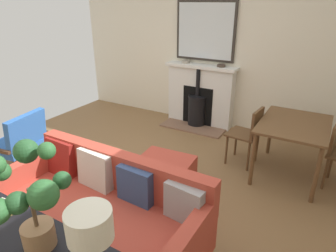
{
  "coord_description": "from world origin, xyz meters",
  "views": [
    {
      "loc": [
        2.35,
        2.02,
        2.16
      ],
      "look_at": [
        -0.55,
        0.35,
        0.72
      ],
      "focal_mm": 31.61,
      "sensor_mm": 36.0,
      "label": 1
    }
  ],
  "objects_px": {
    "fireplace": "(199,98)",
    "mantel_bowl_near": "(186,61)",
    "console_table": "(18,238)",
    "potted_plant": "(29,196)",
    "armchair_accent": "(20,140)",
    "dining_table": "(294,130)",
    "table_lamp_far_end": "(90,228)",
    "mantel_bowl_far": "(221,66)",
    "sofa": "(103,209)",
    "ottoman": "(163,173)",
    "dining_chair_near_fireplace": "(249,132)"
  },
  "relations": [
    {
      "from": "mantel_bowl_far",
      "to": "sofa",
      "type": "relative_size",
      "value": 0.07
    },
    {
      "from": "fireplace",
      "to": "table_lamp_far_end",
      "type": "xyz_separation_m",
      "value": [
        3.93,
        1.14,
        0.59
      ]
    },
    {
      "from": "armchair_accent",
      "to": "sofa",
      "type": "bearing_deg",
      "value": 76.56
    },
    {
      "from": "mantel_bowl_far",
      "to": "sofa",
      "type": "xyz_separation_m",
      "value": [
        3.15,
        0.07,
        -0.77
      ]
    },
    {
      "from": "mantel_bowl_far",
      "to": "dining_table",
      "type": "xyz_separation_m",
      "value": [
        1.05,
        1.39,
        -0.48
      ]
    },
    {
      "from": "ottoman",
      "to": "armchair_accent",
      "type": "height_order",
      "value": "armchair_accent"
    },
    {
      "from": "sofa",
      "to": "armchair_accent",
      "type": "height_order",
      "value": "armchair_accent"
    },
    {
      "from": "dining_table",
      "to": "mantel_bowl_far",
      "type": "bearing_deg",
      "value": -127.06
    },
    {
      "from": "armchair_accent",
      "to": "dining_chair_near_fireplace",
      "type": "height_order",
      "value": "same"
    },
    {
      "from": "mantel_bowl_far",
      "to": "dining_chair_near_fireplace",
      "type": "height_order",
      "value": "mantel_bowl_far"
    },
    {
      "from": "table_lamp_far_end",
      "to": "potted_plant",
      "type": "height_order",
      "value": "potted_plant"
    },
    {
      "from": "mantel_bowl_near",
      "to": "table_lamp_far_end",
      "type": "bearing_deg",
      "value": 20.11
    },
    {
      "from": "dining_chair_near_fireplace",
      "to": "potted_plant",
      "type": "bearing_deg",
      "value": -9.55
    },
    {
      "from": "fireplace",
      "to": "mantel_bowl_near",
      "type": "distance_m",
      "value": 0.71
    },
    {
      "from": "fireplace",
      "to": "dining_table",
      "type": "distance_m",
      "value": 2.03
    },
    {
      "from": "sofa",
      "to": "dining_chair_near_fireplace",
      "type": "xyz_separation_m",
      "value": [
        -2.09,
        0.77,
        0.15
      ]
    },
    {
      "from": "potted_plant",
      "to": "mantel_bowl_far",
      "type": "bearing_deg",
      "value": -174.94
    },
    {
      "from": "mantel_bowl_near",
      "to": "potted_plant",
      "type": "xyz_separation_m",
      "value": [
        3.98,
        1.02,
        0.01
      ]
    },
    {
      "from": "potted_plant",
      "to": "dining_table",
      "type": "bearing_deg",
      "value": 160.49
    },
    {
      "from": "fireplace",
      "to": "dining_chair_near_fireplace",
      "type": "relative_size",
      "value": 1.55
    },
    {
      "from": "fireplace",
      "to": "armchair_accent",
      "type": "xyz_separation_m",
      "value": [
        2.7,
        -1.36,
        -0.04
      ]
    },
    {
      "from": "mantel_bowl_far",
      "to": "table_lamp_far_end",
      "type": "bearing_deg",
      "value": 11.15
    },
    {
      "from": "mantel_bowl_far",
      "to": "dining_table",
      "type": "distance_m",
      "value": 1.81
    },
    {
      "from": "sofa",
      "to": "dining_chair_near_fireplace",
      "type": "bearing_deg",
      "value": 159.71
    },
    {
      "from": "fireplace",
      "to": "sofa",
      "type": "height_order",
      "value": "fireplace"
    },
    {
      "from": "ottoman",
      "to": "table_lamp_far_end",
      "type": "height_order",
      "value": "table_lamp_far_end"
    },
    {
      "from": "potted_plant",
      "to": "table_lamp_far_end",
      "type": "bearing_deg",
      "value": 93.34
    },
    {
      "from": "mantel_bowl_far",
      "to": "mantel_bowl_near",
      "type": "bearing_deg",
      "value": -90.0
    },
    {
      "from": "sofa",
      "to": "ottoman",
      "type": "height_order",
      "value": "sofa"
    },
    {
      "from": "fireplace",
      "to": "potted_plant",
      "type": "relative_size",
      "value": 2.0
    },
    {
      "from": "fireplace",
      "to": "ottoman",
      "type": "relative_size",
      "value": 1.85
    },
    {
      "from": "mantel_bowl_far",
      "to": "ottoman",
      "type": "relative_size",
      "value": 0.21
    },
    {
      "from": "console_table",
      "to": "table_lamp_far_end",
      "type": "xyz_separation_m",
      "value": [
        0.0,
        0.71,
        0.41
      ]
    },
    {
      "from": "sofa",
      "to": "mantel_bowl_near",
      "type": "bearing_deg",
      "value": -166.8
    },
    {
      "from": "console_table",
      "to": "sofa",
      "type": "bearing_deg",
      "value": -179.76
    },
    {
      "from": "sofa",
      "to": "potted_plant",
      "type": "height_order",
      "value": "potted_plant"
    },
    {
      "from": "fireplace",
      "to": "table_lamp_far_end",
      "type": "distance_m",
      "value": 4.13
    },
    {
      "from": "console_table",
      "to": "potted_plant",
      "type": "height_order",
      "value": "potted_plant"
    },
    {
      "from": "mantel_bowl_far",
      "to": "ottoman",
      "type": "height_order",
      "value": "mantel_bowl_far"
    },
    {
      "from": "armchair_accent",
      "to": "table_lamp_far_end",
      "type": "bearing_deg",
      "value": 63.74
    },
    {
      "from": "table_lamp_far_end",
      "to": "dining_table",
      "type": "xyz_separation_m",
      "value": [
        -2.91,
        0.61,
        -0.44
      ]
    },
    {
      "from": "table_lamp_far_end",
      "to": "dining_table",
      "type": "distance_m",
      "value": 3.0
    },
    {
      "from": "armchair_accent",
      "to": "potted_plant",
      "type": "distance_m",
      "value": 2.52
    },
    {
      "from": "armchair_accent",
      "to": "dining_table",
      "type": "xyz_separation_m",
      "value": [
        -1.67,
        3.11,
        0.19
      ]
    },
    {
      "from": "console_table",
      "to": "table_lamp_far_end",
      "type": "bearing_deg",
      "value": 90.0
    },
    {
      "from": "sofa",
      "to": "dining_chair_near_fireplace",
      "type": "height_order",
      "value": "dining_chair_near_fireplace"
    },
    {
      "from": "sofa",
      "to": "armchair_accent",
      "type": "bearing_deg",
      "value": -103.44
    },
    {
      "from": "fireplace",
      "to": "dining_table",
      "type": "xyz_separation_m",
      "value": [
        1.02,
        1.75,
        0.15
      ]
    },
    {
      "from": "table_lamp_far_end",
      "to": "dining_chair_near_fireplace",
      "type": "xyz_separation_m",
      "value": [
        -2.9,
        0.06,
        -0.59
      ]
    },
    {
      "from": "mantel_bowl_far",
      "to": "sofa",
      "type": "height_order",
      "value": "mantel_bowl_far"
    }
  ]
}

